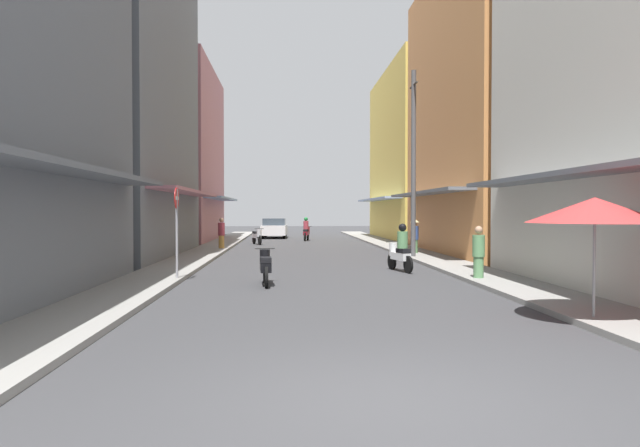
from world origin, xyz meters
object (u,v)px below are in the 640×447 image
object	(u,v)px
motorbike_silver	(257,236)
street_sign_no_entry	(177,221)
motorbike_white	(400,250)
pedestrian_foreground	(221,234)
motorbike_maroon	(306,230)
motorbike_black	(265,266)
pedestrian_far	(479,254)
vendor_umbrella	(595,210)
utility_pole	(413,163)
parked_car	(275,228)
pedestrian_midway	(415,235)

from	to	relation	value
motorbike_silver	street_sign_no_entry	xyz separation A→B (m)	(-1.33, -17.85, 1.21)
motorbike_white	pedestrian_foreground	bearing A→B (deg)	123.97
motorbike_maroon	motorbike_white	bearing A→B (deg)	-83.04
motorbike_silver	motorbike_black	distance (m)	18.67
motorbike_white	pedestrian_far	bearing A→B (deg)	-60.44
vendor_umbrella	utility_pole	size ratio (longest dim) A/B	0.30
motorbike_black	vendor_umbrella	distance (m)	8.35
parked_car	pedestrian_far	world-z (taller)	pedestrian_far
motorbike_maroon	parked_car	xyz separation A→B (m)	(-2.21, 3.98, 0.04)
pedestrian_far	pedestrian_midway	bearing A→B (deg)	87.94
motorbike_maroon	vendor_umbrella	distance (m)	28.68
motorbike_black	pedestrian_midway	world-z (taller)	pedestrian_midway
motorbike_silver	pedestrian_foreground	size ratio (longest dim) A/B	1.06
motorbike_silver	pedestrian_far	bearing A→B (deg)	-68.86
motorbike_black	pedestrian_midway	xyz separation A→B (m)	(6.27, 9.69, 0.42)
parked_car	pedestrian_foreground	world-z (taller)	pedestrian_foreground
motorbike_silver	vendor_umbrella	bearing A→B (deg)	-73.54
parked_car	vendor_umbrella	xyz separation A→B (m)	(6.30, -32.35, 1.26)
vendor_umbrella	street_sign_no_entry	world-z (taller)	street_sign_no_entry
motorbike_maroon	motorbike_white	size ratio (longest dim) A/B	1.01
motorbike_black	pedestrian_far	world-z (taller)	pedestrian_far
utility_pole	street_sign_no_entry	distance (m)	11.15
parked_car	utility_pole	xyz separation A→B (m)	(6.10, -18.85, 3.22)
pedestrian_midway	street_sign_no_entry	size ratio (longest dim) A/B	0.62
parked_car	utility_pole	distance (m)	20.07
vendor_umbrella	utility_pole	xyz separation A→B (m)	(-0.19, 13.50, 1.96)
pedestrian_midway	utility_pole	xyz separation A→B (m)	(-0.47, -1.81, 3.03)
motorbike_white	vendor_umbrella	size ratio (longest dim) A/B	0.75
parked_car	pedestrian_midway	size ratio (longest dim) A/B	2.53
utility_pole	pedestrian_far	bearing A→B (deg)	-89.00
pedestrian_foreground	utility_pole	size ratio (longest dim) A/B	0.21
motorbike_white	motorbike_silver	bearing A→B (deg)	109.45
motorbike_maroon	parked_car	size ratio (longest dim) A/B	0.43
motorbike_white	pedestrian_far	xyz separation A→B (m)	(1.63, -2.88, 0.08)
motorbike_black	pedestrian_foreground	bearing A→B (deg)	101.29
parked_car	vendor_umbrella	distance (m)	32.98
street_sign_no_entry	pedestrian_foreground	bearing A→B (deg)	90.91
pedestrian_far	utility_pole	world-z (taller)	utility_pole
pedestrian_foreground	motorbike_white	bearing A→B (deg)	-56.03
motorbike_white	utility_pole	xyz separation A→B (m)	(1.50, 4.74, 3.26)
pedestrian_midway	vendor_umbrella	xyz separation A→B (m)	(-0.28, -15.31, 1.08)
motorbike_maroon	pedestrian_midway	distance (m)	13.77
parked_car	motorbike_black	bearing A→B (deg)	-89.35
pedestrian_foreground	vendor_umbrella	bearing A→B (deg)	-65.58
pedestrian_far	street_sign_no_entry	distance (m)	8.50
pedestrian_foreground	parked_car	bearing A→B (deg)	79.72
pedestrian_foreground	utility_pole	distance (m)	10.67
motorbike_black	street_sign_no_entry	distance (m)	2.88
motorbike_black	pedestrian_far	distance (m)	5.94
motorbike_black	street_sign_no_entry	bearing A→B (deg)	162.68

